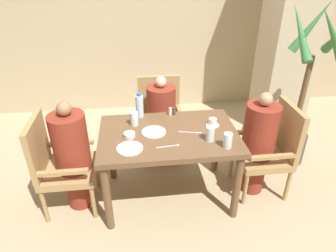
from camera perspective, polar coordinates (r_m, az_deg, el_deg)
The scene contains 23 objects.
ground_plane at distance 3.19m, azimuth 0.09°, elevation -12.91°, with size 16.00×16.00×0.00m, color tan.
wall_back at distance 4.57m, azimuth -3.45°, elevation 20.05°, with size 8.00×0.06×2.80m.
pillar_stone at distance 4.27m, azimuth 22.40°, elevation 16.63°, with size 0.60×0.60×2.70m.
dining_table at distance 2.80m, azimuth 0.10°, elevation -3.12°, with size 1.27×0.84×0.75m.
chair_left_side at distance 2.96m, azimuth -20.25°, elevation -6.54°, with size 0.50×0.50×0.95m.
diner_in_left_chair at distance 2.88m, azimuth -17.67°, elevation -5.37°, with size 0.32×0.32×1.12m.
chair_far_side at distance 3.57m, azimuth -1.51°, elevation 2.01°, with size 0.50×0.50×0.95m.
diner_in_far_chair at distance 3.42m, azimuth -1.27°, elevation 1.37°, with size 0.32×0.32×1.05m.
chair_right_side at distance 3.15m, azimuth 19.05°, elevation -3.87°, with size 0.50×0.50×0.95m.
diner_in_right_chair at distance 3.06m, azimuth 16.77°, elevation -3.17°, with size 0.32×0.32×1.10m.
potted_palm at distance 3.61m, azimuth 24.00°, elevation 3.37°, with size 0.57×0.53×1.84m.
plate_main_left at distance 2.75m, azimuth -2.72°, elevation -1.14°, with size 0.22×0.22×0.01m.
plate_main_right at distance 2.54m, azimuth -7.31°, elevation -4.26°, with size 0.22×0.22×0.01m.
teacup_with_saucer at distance 2.88m, azimuth 8.49°, elevation 0.67°, with size 0.13×0.13×0.07m.
bowl_small at distance 2.70m, azimuth -7.36°, elevation -1.70°, with size 0.10×0.10×0.04m.
water_bottle at distance 2.99m, azimuth -5.45°, elevation 3.82°, with size 0.08×0.08×0.25m.
glass_tall_near at distance 2.63m, azimuth 8.03°, elevation -1.49°, with size 0.08×0.08×0.13m.
glass_tall_mid at distance 2.56m, azimuth 11.30°, elevation -2.74°, with size 0.08×0.08×0.13m.
glass_tall_far at distance 2.86m, azimuth -6.45°, elevation 1.37°, with size 0.08×0.08×0.13m.
salt_shaker at distance 3.04m, azimuth 0.44°, elevation 2.82°, with size 0.03×0.03×0.08m.
pepper_shaker at distance 3.04m, azimuth 1.18°, elevation 2.82°, with size 0.03×0.03×0.08m.
fork_beside_plate at distance 2.56m, azimuth 0.44°, elevation -3.84°, with size 0.20×0.04×0.00m.
knife_beside_plate at distance 2.76m, azimuth 4.45°, elevation -1.21°, with size 0.21×0.06×0.00m.
Camera 1 is at (-0.29, -2.33, 2.16)m, focal length 32.00 mm.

